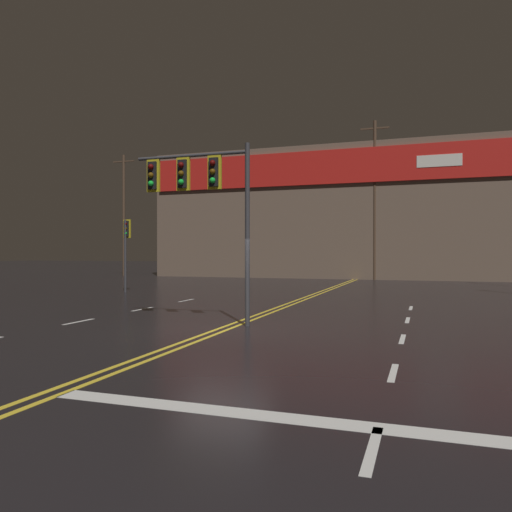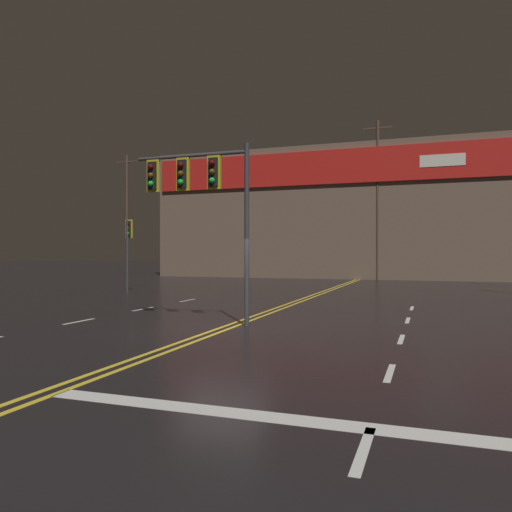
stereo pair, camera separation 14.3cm
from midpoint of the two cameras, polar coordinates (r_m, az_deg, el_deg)
The scene contains 6 objects.
ground_plane at distance 13.85m, azimuth -3.65°, elevation -8.37°, with size 200.00×200.00×0.00m, color black.
road_markings at distance 12.42m, azimuth -2.08°, elevation -9.36°, with size 14.10×60.00×0.01m.
traffic_signal_median at distance 15.03m, azimuth -6.45°, elevation 7.97°, with size 3.64×0.36×5.25m.
traffic_signal_corner_northwest at distance 27.65m, azimuth -14.25°, elevation 1.93°, with size 0.42×0.36×3.90m.
building_backdrop at distance 45.13m, azimuth 12.53°, elevation 4.61°, with size 35.48×10.23×10.89m.
utility_pole_row at distance 40.33m, azimuth 11.60°, elevation 5.66°, with size 45.26×0.26×12.43m.
Camera 2 is at (5.42, -12.58, 2.10)m, focal length 35.00 mm.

